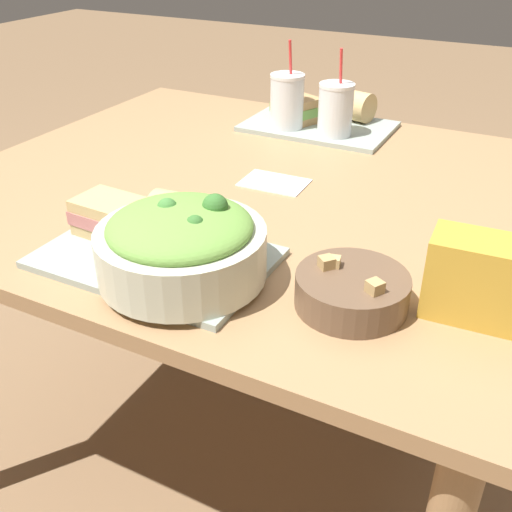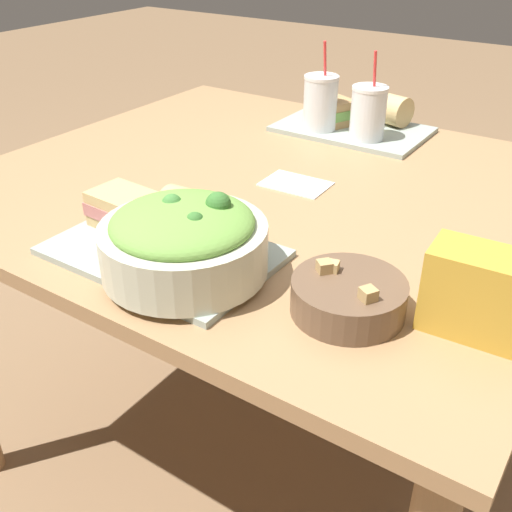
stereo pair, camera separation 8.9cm
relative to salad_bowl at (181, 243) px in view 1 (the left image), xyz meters
The scene contains 14 objects.
ground_plane 0.94m from the salad_bowl, 103.45° to the left, with size 12.00×12.00×0.00m, color #846647.
dining_table 0.44m from the salad_bowl, 103.45° to the left, with size 1.23×1.09×0.78m.
tray_near 0.10m from the salad_bowl, 158.48° to the left, with size 0.38×0.24×0.01m.
tray_far 0.80m from the salad_bowl, 96.82° to the left, with size 0.38×0.24×0.01m.
salad_bowl is the anchor object (origin of this frame).
soup_bowl 0.26m from the salad_bowl, 12.38° to the left, with size 0.17×0.17×0.07m.
sandwich_near 0.20m from the salad_bowl, 162.68° to the left, with size 0.12×0.09×0.06m.
baguette_near 0.12m from the salad_bowl, 118.94° to the left, with size 0.13×0.08×0.08m.
sandwich_far 0.81m from the salad_bowl, 101.40° to the left, with size 0.14×0.13×0.06m.
baguette_far 0.87m from the salad_bowl, 91.68° to the left, with size 0.11×0.10×0.08m.
drink_cup_dark 0.75m from the salad_bowl, 102.39° to the left, with size 0.09×0.09×0.22m.
drink_cup_red 0.73m from the salad_bowl, 92.24° to the left, with size 0.09×0.09×0.21m.
chip_bag 0.44m from the salad_bowl, 15.04° to the left, with size 0.16×0.09×0.12m.
napkin_folded 0.42m from the salad_bowl, 95.60° to the left, with size 0.14×0.10×0.00m.
Camera 1 is at (0.56, -1.05, 1.28)m, focal length 42.00 mm.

